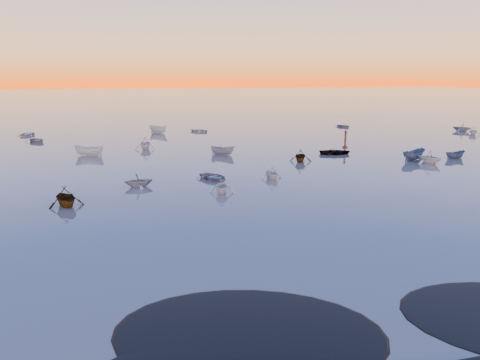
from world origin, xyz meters
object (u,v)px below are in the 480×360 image
object	(u,v)px
boat_near_left	(214,180)
boat_near_center	(413,160)
boat_near_right	(428,163)
channel_marker	(345,140)

from	to	relation	value
boat_near_left	boat_near_center	distance (m)	29.29
boat_near_right	boat_near_center	bearing A→B (deg)	-97.76
boat_near_center	boat_near_left	bearing A→B (deg)	77.88
boat_near_center	boat_near_right	distance (m)	2.53
channel_marker	boat_near_center	bearing A→B (deg)	-73.54
boat_near_center	boat_near_right	world-z (taller)	boat_near_center
boat_near_center	boat_near_right	size ratio (longest dim) A/B	1.14
boat_near_left	boat_near_right	distance (m)	29.54
boat_near_left	boat_near_center	world-z (taller)	boat_near_center
boat_near_center	boat_near_right	bearing A→B (deg)	171.11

